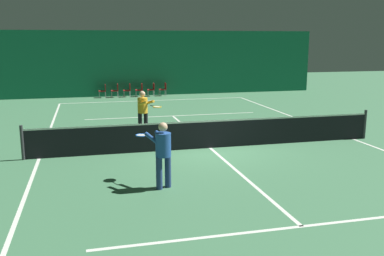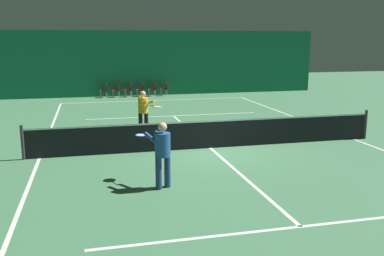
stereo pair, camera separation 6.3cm
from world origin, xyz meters
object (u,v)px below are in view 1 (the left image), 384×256
(player_far, at_px, (143,109))
(courtside_chair_4, at_px, (152,89))
(courtside_chair_1, at_px, (116,90))
(courtside_chair_2, at_px, (128,89))
(courtside_chair_5, at_px, (164,88))
(courtside_chair_0, at_px, (103,90))
(player_near, at_px, (162,150))
(courtside_chair_3, at_px, (140,89))
(tennis_net, at_px, (210,133))

(player_far, bearing_deg, courtside_chair_4, 144.88)
(courtside_chair_1, height_order, courtside_chair_2, same)
(courtside_chair_1, distance_m, courtside_chair_2, 0.77)
(courtside_chair_4, xyz_separation_m, courtside_chair_5, (0.77, 0.00, 0.00))
(courtside_chair_0, height_order, courtside_chair_5, same)
(player_near, relative_size, courtside_chair_2, 1.97)
(player_far, relative_size, courtside_chair_0, 1.99)
(courtside_chair_0, bearing_deg, courtside_chair_1, 90.00)
(player_near, distance_m, courtside_chair_5, 17.76)
(player_far, height_order, courtside_chair_5, player_far)
(courtside_chair_3, bearing_deg, courtside_chair_0, -90.00)
(courtside_chair_1, xyz_separation_m, courtside_chair_2, (0.77, 0.00, 0.00))
(player_far, bearing_deg, courtside_chair_1, 156.59)
(player_far, relative_size, courtside_chair_3, 1.99)
(courtside_chair_2, relative_size, courtside_chair_3, 1.00)
(courtside_chair_2, bearing_deg, player_near, -2.85)
(courtside_chair_5, bearing_deg, courtside_chair_0, -90.00)
(player_near, relative_size, player_far, 0.99)
(courtside_chair_4, bearing_deg, courtside_chair_0, -90.00)
(player_near, xyz_separation_m, courtside_chair_1, (0.10, 17.46, -0.48))
(courtside_chair_4, height_order, courtside_chair_5, same)
(courtside_chair_5, bearing_deg, player_far, -14.10)
(courtside_chair_0, bearing_deg, courtside_chair_3, 90.00)
(player_near, relative_size, courtside_chair_3, 1.97)
(tennis_net, height_order, player_far, player_far)
(courtside_chair_1, height_order, courtside_chair_5, same)
(player_near, bearing_deg, courtside_chair_1, -24.42)
(tennis_net, xyz_separation_m, player_near, (-2.25, -3.51, 0.45))
(player_far, bearing_deg, tennis_net, 9.66)
(tennis_net, relative_size, courtside_chair_1, 14.29)
(courtside_chair_2, relative_size, courtside_chair_5, 1.00)
(courtside_chair_1, distance_m, courtside_chair_4, 2.31)
(tennis_net, height_order, courtside_chair_1, tennis_net)
(courtside_chair_1, bearing_deg, tennis_net, 8.79)
(player_near, relative_size, courtside_chair_1, 1.97)
(courtside_chair_2, relative_size, courtside_chair_4, 1.00)
(courtside_chair_4, bearing_deg, courtside_chair_5, 90.00)
(player_far, height_order, courtside_chair_4, player_far)
(tennis_net, height_order, courtside_chair_2, tennis_net)
(tennis_net, xyz_separation_m, player_far, (-1.89, 2.75, 0.46))
(courtside_chair_5, bearing_deg, courtside_chair_2, -90.00)
(player_near, bearing_deg, courtside_chair_3, -29.46)
(tennis_net, relative_size, player_far, 7.17)
(courtside_chair_5, bearing_deg, courtside_chair_3, -90.00)
(tennis_net, height_order, courtside_chair_0, tennis_net)
(tennis_net, distance_m, courtside_chair_4, 13.96)
(courtside_chair_0, distance_m, courtside_chair_3, 2.31)
(courtside_chair_3, bearing_deg, courtside_chair_5, 90.00)
(player_near, xyz_separation_m, courtside_chair_2, (0.87, 17.46, -0.48))
(courtside_chair_0, xyz_separation_m, courtside_chair_5, (3.86, 0.00, 0.00))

